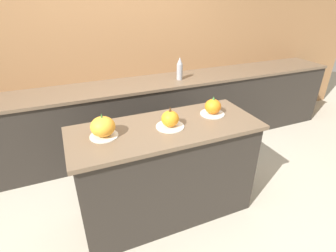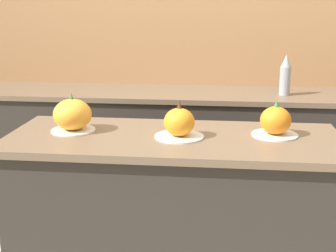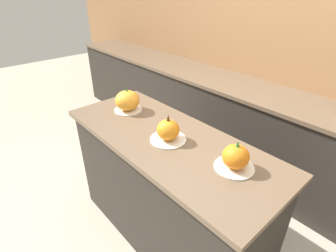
{
  "view_description": "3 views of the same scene",
  "coord_description": "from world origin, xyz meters",
  "px_view_note": "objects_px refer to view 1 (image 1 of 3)",
  "views": [
    {
      "loc": [
        -0.72,
        -1.77,
        1.93
      ],
      "look_at": [
        -0.0,
        -0.05,
        0.96
      ],
      "focal_mm": 28.0,
      "sensor_mm": 36.0,
      "label": 1
    },
    {
      "loc": [
        0.21,
        -2.13,
        1.55
      ],
      "look_at": [
        -0.03,
        0.02,
        0.97
      ],
      "focal_mm": 50.0,
      "sensor_mm": 36.0,
      "label": 2
    },
    {
      "loc": [
        1.09,
        -0.96,
        1.83
      ],
      "look_at": [
        -0.02,
        0.03,
        0.99
      ],
      "focal_mm": 28.0,
      "sensor_mm": 36.0,
      "label": 3
    }
  ],
  "objects_px": {
    "pumpkin_cake_left": "(103,127)",
    "pumpkin_cake_center": "(170,120)",
    "pumpkin_cake_right": "(213,107)",
    "bottle_tall": "(180,69)"
  },
  "relations": [
    {
      "from": "pumpkin_cake_left",
      "to": "pumpkin_cake_center",
      "type": "relative_size",
      "value": 0.93
    },
    {
      "from": "pumpkin_cake_left",
      "to": "pumpkin_cake_center",
      "type": "distance_m",
      "value": 0.53
    },
    {
      "from": "pumpkin_cake_right",
      "to": "pumpkin_cake_center",
      "type": "bearing_deg",
      "value": -169.92
    },
    {
      "from": "pumpkin_cake_center",
      "to": "pumpkin_cake_right",
      "type": "relative_size",
      "value": 1.06
    },
    {
      "from": "pumpkin_cake_left",
      "to": "pumpkin_cake_right",
      "type": "distance_m",
      "value": 0.98
    },
    {
      "from": "pumpkin_cake_right",
      "to": "bottle_tall",
      "type": "bearing_deg",
      "value": 80.58
    },
    {
      "from": "pumpkin_cake_right",
      "to": "bottle_tall",
      "type": "height_order",
      "value": "bottle_tall"
    },
    {
      "from": "pumpkin_cake_left",
      "to": "pumpkin_cake_center",
      "type": "xyz_separation_m",
      "value": [
        0.53,
        -0.05,
        -0.01
      ]
    },
    {
      "from": "pumpkin_cake_left",
      "to": "pumpkin_cake_center",
      "type": "bearing_deg",
      "value": -5.57
    },
    {
      "from": "pumpkin_cake_center",
      "to": "pumpkin_cake_right",
      "type": "xyz_separation_m",
      "value": [
        0.45,
        0.08,
        0.0
      ]
    }
  ]
}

